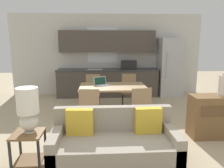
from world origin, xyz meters
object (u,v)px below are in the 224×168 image
couch (114,142)px  dining_chair_far_left (93,90)px  dining_chair_near_left (90,108)px  dining_chair_near_right (140,106)px  dining_chair_far_right (129,89)px  vase (223,85)px  laptop (101,83)px  refrigerator (170,67)px  table_lamp (28,108)px  dining_table (113,88)px  side_table (29,145)px  credenza (214,116)px

couch → dining_chair_far_left: 2.93m
dining_chair_near_left → dining_chair_near_right: same height
couch → dining_chair_far_right: dining_chair_far_right is taller
couch → vase: vase is taller
dining_chair_far_right → laptop: laptop is taller
refrigerator → table_lamp: 5.31m
table_lamp → refrigerator: bearing=50.7°
vase → laptop: 2.64m
laptop → dining_chair_near_left: bearing=-128.9°
dining_chair_near_left → dining_chair_near_right: (1.02, 0.02, 0.00)m
table_lamp → dining_chair_far_right: table_lamp is taller
dining_table → side_table: 2.53m
couch → credenza: couch is taller
couch → credenza: bearing=22.8°
refrigerator → vase: bearing=-91.3°
dining_chair_near_left → dining_chair_near_right: 1.02m
vase → dining_chair_far_right: size_ratio=0.47×
dining_chair_near_right → couch: bearing=59.6°
dining_chair_far_left → dining_chair_near_right: bearing=-56.0°
refrigerator → dining_chair_far_left: size_ratio=2.12×
credenza → dining_chair_near_left: bearing=170.2°
refrigerator → couch: refrigerator is taller
dining_chair_near_left → couch: bearing=114.1°
side_table → table_lamp: table_lamp is taller
dining_table → dining_chair_near_left: 1.00m
dining_chair_far_left → couch: bearing=-79.8°
refrigerator → dining_table: refrigerator is taller
dining_chair_far_left → laptop: 0.82m
side_table → credenza: bearing=15.3°
dining_chair_far_left → dining_chair_far_right: bearing=5.7°
dining_table → dining_chair_near_right: bearing=-58.0°
vase → table_lamp: bearing=-166.1°
couch → vase: size_ratio=4.28×
table_lamp → laptop: size_ratio=1.63×
refrigerator → dining_table: bearing=-135.2°
couch → credenza: 2.13m
couch → laptop: 2.24m
dining_chair_far_left → dining_chair_near_right: same height
dining_table → dining_chair_far_right: dining_chair_far_right is taller
credenza → dining_chair_near_right: (-1.35, 0.43, 0.09)m
dining_table → credenza: (1.86, -1.24, -0.30)m
dining_table → dining_chair_far_left: bearing=121.0°
vase → laptop: bearing=148.5°
couch → dining_chair_near_left: (-0.40, 1.24, 0.16)m
refrigerator → dining_chair_near_right: 3.26m
credenza → dining_chair_far_right: size_ratio=1.01×
dining_table → table_lamp: 2.47m
table_lamp → dining_chair_near_right: 2.26m
side_table → dining_chair_far_left: bearing=74.0°
side_table → vase: bearing=14.5°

